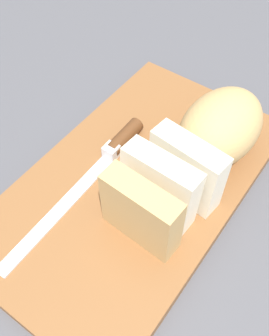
{
  "coord_description": "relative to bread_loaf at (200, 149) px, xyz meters",
  "views": [
    {
      "loc": [
        0.26,
        0.2,
        0.48
      ],
      "look_at": [
        0.0,
        0.0,
        0.05
      ],
      "focal_mm": 43.28,
      "sensor_mm": 36.0,
      "label": 1
    }
  ],
  "objects": [
    {
      "name": "crumb_near_knife",
      "position": [
        -0.01,
        -0.0,
        -0.04
      ],
      "size": [
        0.01,
        0.01,
        0.01
      ],
      "primitive_type": "sphere",
      "color": "#996633",
      "rests_on": "cutting_board"
    },
    {
      "name": "bread_knife",
      "position": [
        0.06,
        -0.11,
        -0.04
      ],
      "size": [
        0.29,
        0.04,
        0.02
      ],
      "rotation": [
        0.0,
        0.0,
        0.05
      ],
      "color": "silver",
      "rests_on": "cutting_board"
    },
    {
      "name": "crumb_near_loaf",
      "position": [
        0.01,
        -0.08,
        -0.04
      ],
      "size": [
        0.01,
        0.01,
        0.01
      ],
      "primitive_type": "sphere",
      "color": "#996633",
      "rests_on": "cutting_board"
    },
    {
      "name": "cutting_board",
      "position": [
        0.07,
        -0.06,
        -0.06
      ],
      "size": [
        0.47,
        0.29,
        0.02
      ],
      "primitive_type": "cube",
      "rotation": [
        0.0,
        0.0,
        0.03
      ],
      "color": "brown",
      "rests_on": "ground_plane"
    },
    {
      "name": "bread_loaf",
      "position": [
        0.0,
        0.0,
        0.0
      ],
      "size": [
        0.27,
        0.11,
        0.1
      ],
      "rotation": [
        0.0,
        0.0,
        -0.03
      ],
      "color": "tan",
      "rests_on": "cutting_board"
    },
    {
      "name": "ground_plane",
      "position": [
        0.07,
        -0.06,
        -0.07
      ],
      "size": [
        3.0,
        3.0,
        0.0
      ],
      "primitive_type": "plane",
      "color": "#4C4C51"
    }
  ]
}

